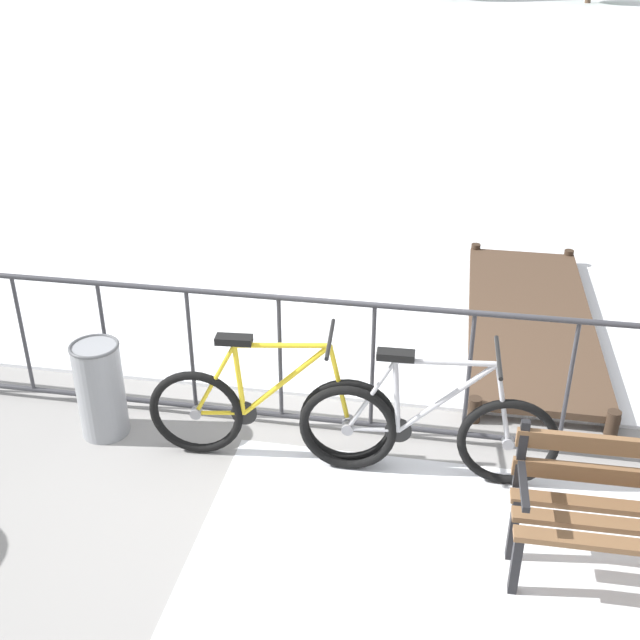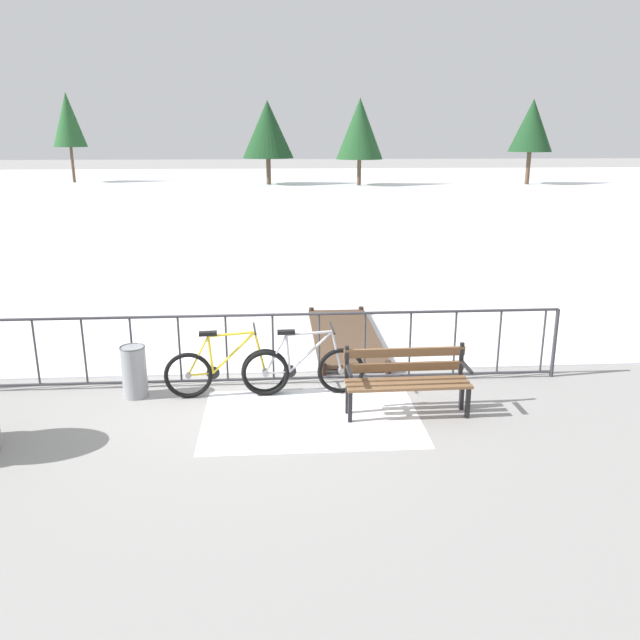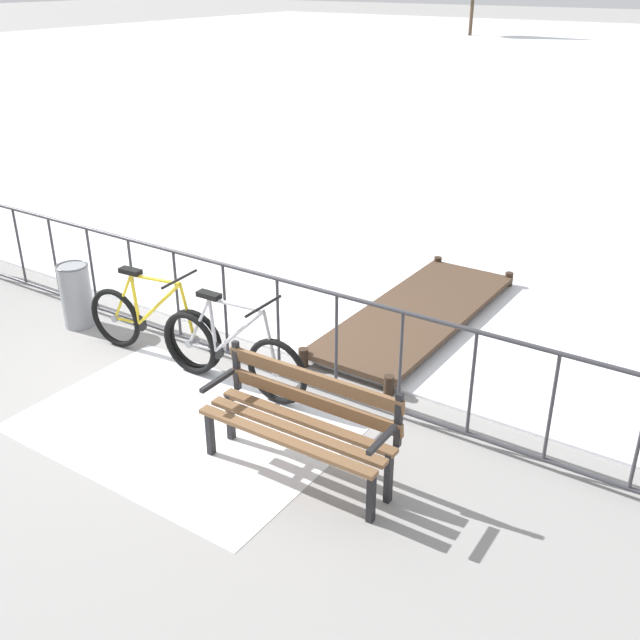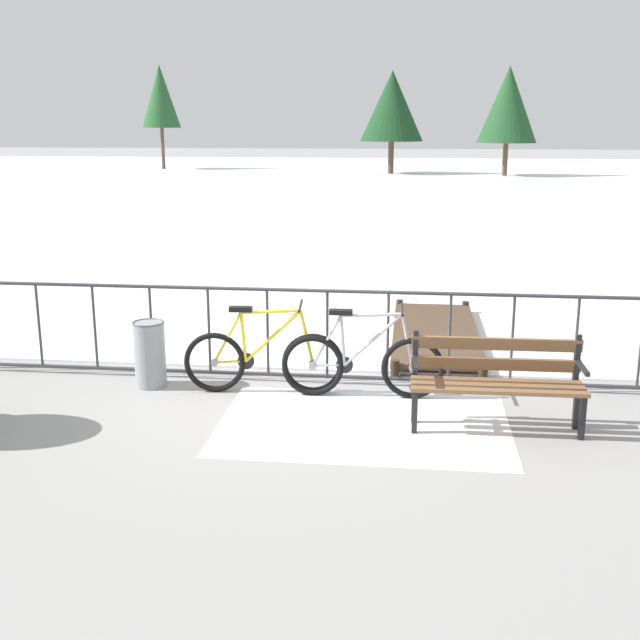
% 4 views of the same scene
% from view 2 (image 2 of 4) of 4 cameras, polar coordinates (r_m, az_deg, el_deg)
% --- Properties ---
extents(ground_plane, '(160.00, 160.00, 0.00)m').
position_cam_2_polar(ground_plane, '(9.44, -6.15, -5.71)').
color(ground_plane, gray).
extents(frozen_pond, '(80.00, 56.00, 0.03)m').
position_cam_2_polar(frozen_pond, '(37.31, -4.67, 10.93)').
color(frozen_pond, white).
rests_on(frozen_pond, ground).
extents(snow_patch, '(2.78, 1.90, 0.01)m').
position_cam_2_polar(snow_patch, '(8.34, -0.76, -8.67)').
color(snow_patch, white).
rests_on(snow_patch, ground).
extents(railing_fence, '(9.06, 0.06, 1.07)m').
position_cam_2_polar(railing_fence, '(9.25, -6.26, -2.50)').
color(railing_fence, '#38383D').
rests_on(railing_fence, ground).
extents(bicycle_near_railing, '(1.71, 0.52, 0.97)m').
position_cam_2_polar(bicycle_near_railing, '(8.96, -8.31, -4.49)').
color(bicycle_near_railing, black).
rests_on(bicycle_near_railing, ground).
extents(bicycle_second, '(1.71, 0.52, 0.97)m').
position_cam_2_polar(bicycle_second, '(8.92, -1.51, -4.43)').
color(bicycle_second, black).
rests_on(bicycle_second, ground).
extents(park_bench, '(1.61, 0.50, 0.89)m').
position_cam_2_polar(park_bench, '(8.38, 7.70, -4.94)').
color(park_bench, brown).
rests_on(park_bench, ground).
extents(trash_bin, '(0.35, 0.35, 0.73)m').
position_cam_2_polar(trash_bin, '(9.21, -16.21, -4.39)').
color(trash_bin, gray).
rests_on(trash_bin, ground).
extents(wooden_dock, '(1.10, 3.23, 0.20)m').
position_cam_2_polar(wooden_dock, '(11.21, 2.20, -1.37)').
color(wooden_dock, '#4C3828').
rests_on(wooden_dock, ground).
extents(tree_far_west, '(2.93, 2.93, 5.68)m').
position_cam_2_polar(tree_far_west, '(47.77, 18.33, 16.09)').
color(tree_far_west, brown).
rests_on(tree_far_west, ground).
extents(tree_west_mid, '(2.33, 2.33, 6.22)m').
position_cam_2_polar(tree_west_mid, '(50.52, -21.52, 16.23)').
color(tree_west_mid, brown).
rests_on(tree_west_mid, ground).
extents(tree_centre, '(3.14, 3.14, 5.72)m').
position_cam_2_polar(tree_centre, '(44.66, 3.56, 16.62)').
color(tree_centre, brown).
rests_on(tree_centre, ground).
extents(tree_east_mid, '(3.49, 3.49, 5.59)m').
position_cam_2_polar(tree_east_mid, '(45.46, -4.68, 16.54)').
color(tree_east_mid, brown).
rests_on(tree_east_mid, ground).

